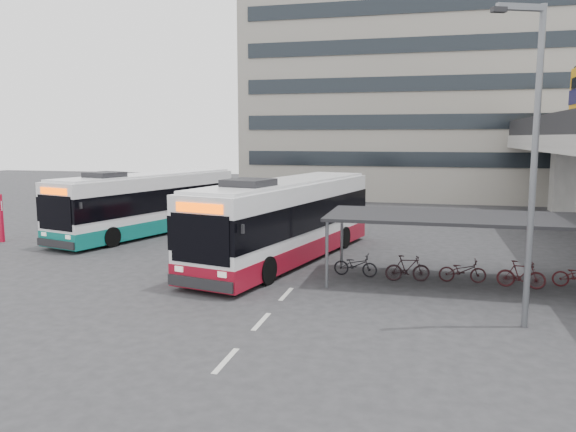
% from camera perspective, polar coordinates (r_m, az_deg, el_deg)
% --- Properties ---
extents(ground, '(120.00, 120.00, 0.00)m').
position_cam_1_polar(ground, '(20.33, -7.09, -7.42)').
color(ground, '#28282B').
rests_on(ground, ground).
extents(bike_shelter, '(10.00, 4.00, 2.54)m').
position_cam_1_polar(bike_shelter, '(21.65, 17.44, -2.65)').
color(bike_shelter, '#595B60').
rests_on(bike_shelter, ground).
extents(office_block, '(30.00, 15.00, 25.00)m').
position_cam_1_polar(office_block, '(54.73, 13.17, 15.30)').
color(office_block, gray).
rests_on(office_block, ground).
extents(road_markings, '(0.15, 7.60, 0.01)m').
position_cam_1_polar(road_markings, '(16.83, -2.73, -10.66)').
color(road_markings, beige).
rests_on(road_markings, ground).
extents(bus_main, '(5.62, 13.11, 3.79)m').
position_cam_1_polar(bus_main, '(24.60, -0.16, -0.46)').
color(bus_main, white).
rests_on(bus_main, ground).
extents(bus_teal, '(5.94, 12.51, 3.62)m').
position_cam_1_polar(bus_teal, '(32.36, -13.99, 1.21)').
color(bus_teal, white).
rests_on(bus_teal, ground).
extents(pedestrian, '(0.49, 0.69, 1.81)m').
position_cam_1_polar(pedestrian, '(22.96, -5.47, -3.28)').
color(pedestrian, black).
rests_on(pedestrian, ground).
extents(lamp_post, '(1.48, 0.77, 8.89)m').
position_cam_1_polar(lamp_post, '(16.82, 23.47, 6.25)').
color(lamp_post, '#595B60').
rests_on(lamp_post, ground).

